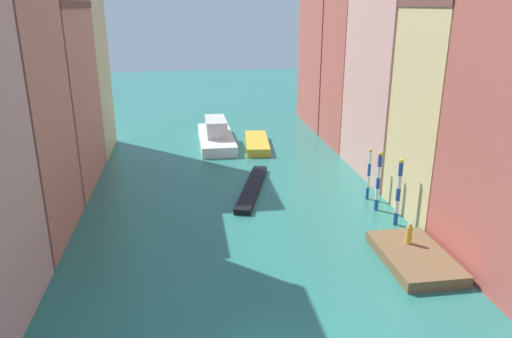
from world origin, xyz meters
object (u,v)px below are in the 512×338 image
Objects in this scene: waterfront_dock at (414,257)px; mooring_pole_0 at (398,192)px; motorboat_0 at (257,143)px; mooring_pole_2 at (369,174)px; vaporetto_white at (216,135)px; gondola_black at (252,188)px; person_on_dock at (409,234)px; mooring_pole_1 at (378,181)px.

mooring_pole_0 is (1.09, 5.21, 2.18)m from waterfront_dock.
mooring_pole_2 is at bearing -67.72° from motorboat_0.
gondola_black is at bearing -82.24° from vaporetto_white.
waterfront_dock is at bearing -77.55° from motorboat_0.
gondola_black is at bearing 138.62° from mooring_pole_0.
motorboat_0 is (4.35, -2.00, -0.55)m from vaporetto_white.
mooring_pole_2 is at bearing 85.43° from person_on_dock.
mooring_pole_2 is (0.82, 10.09, 1.82)m from waterfront_dock.
mooring_pole_2 is (-0.26, 4.88, -0.36)m from mooring_pole_0.
waterfront_dock is 15.59m from gondola_black.
person_on_dock is 28.96m from vaporetto_white.
waterfront_dock is 1.38× the size of mooring_pole_1.
mooring_pole_1 is 0.42× the size of vaporetto_white.
person_on_dock is 8.99m from mooring_pole_2.
vaporetto_white is 4.82m from motorboat_0.
mooring_pole_0 is at bearing 76.41° from person_on_dock.
person_on_dock is 14.70m from gondola_black.
mooring_pole_1 is at bearing -61.97° from vaporetto_white.
mooring_pole_2 reaches higher than vaporetto_white.
person_on_dock is 0.12× the size of vaporetto_white.
vaporetto_white reaches higher than person_on_dock.
gondola_black is (-8.22, 12.14, -1.09)m from person_on_dock.
mooring_pole_0 reaches higher than person_on_dock.
mooring_pole_2 is (0.71, 8.92, 0.85)m from person_on_dock.
mooring_pole_0 is 1.06× the size of mooring_pole_1.
person_on_dock reaches higher than motorboat_0.
waterfront_dock is at bearing -101.77° from mooring_pole_0.
motorboat_0 is (-5.91, 25.08, -0.87)m from person_on_dock.
person_on_dock is at bearing -94.57° from mooring_pole_2.
waterfront_dock is 30.02m from vaporetto_white.
motorboat_0 is (-6.49, 18.37, -1.94)m from mooring_pole_1.
waterfront_dock is 0.79× the size of motorboat_0.
mooring_pole_0 is 2.70m from mooring_pole_1.
waterfront_dock is at bearing -94.66° from mooring_pole_2.
gondola_black is at bearing 148.32° from mooring_pole_1.
gondola_black is (-8.11, 13.31, -0.12)m from waterfront_dock.
person_on_dock is 0.13× the size of gondola_black.
vaporetto_white is (-10.26, 27.08, -0.33)m from person_on_dock.
mooring_pole_1 reaches higher than motorboat_0.
person_on_dock reaches higher than waterfront_dock.
mooring_pole_0 is 4.90m from mooring_pole_2.
vaporetto_white is at bearing 109.76° from waterfront_dock.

